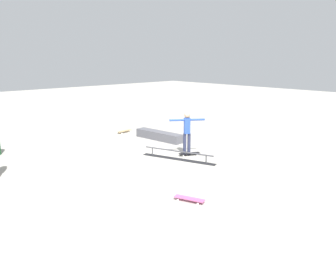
# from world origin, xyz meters

# --- Properties ---
(ground_plane) EXTENTS (60.00, 60.00, 0.00)m
(ground_plane) POSITION_xyz_m (0.00, 0.00, 0.00)
(ground_plane) COLOR #ADA89E
(grind_rail) EXTENTS (2.77, 1.15, 0.33)m
(grind_rail) POSITION_xyz_m (-0.44, -0.73, 0.14)
(grind_rail) COLOR black
(grind_rail) RESTS_ON ground_plane
(skate_ledge) EXTENTS (2.46, 0.71, 0.37)m
(skate_ledge) POSITION_xyz_m (2.25, -2.22, 0.19)
(skate_ledge) COLOR #595960
(skate_ledge) RESTS_ON ground_plane
(skater_main) EXTENTS (0.83, 1.12, 1.64)m
(skater_main) POSITION_xyz_m (-0.26, -1.37, 0.95)
(skater_main) COLOR #2D3351
(skater_main) RESTS_ON ground_plane
(skateboard_main) EXTENTS (0.55, 0.80, 0.09)m
(skateboard_main) POSITION_xyz_m (-0.36, -1.41, 0.07)
(skateboard_main) COLOR black
(skateboard_main) RESTS_ON ground_plane
(loose_skateboard_pink) EXTENTS (0.82, 0.47, 0.09)m
(loose_skateboard_pink) POSITION_xyz_m (-3.19, 1.60, 0.07)
(loose_skateboard_pink) COLOR #E05993
(loose_skateboard_pink) RESTS_ON ground_plane
(loose_skateboard_natural) EXTENTS (0.33, 0.82, 0.09)m
(loose_skateboard_natural) POSITION_xyz_m (4.50, -1.96, 0.07)
(loose_skateboard_natural) COLOR tan
(loose_skateboard_natural) RESTS_ON ground_plane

